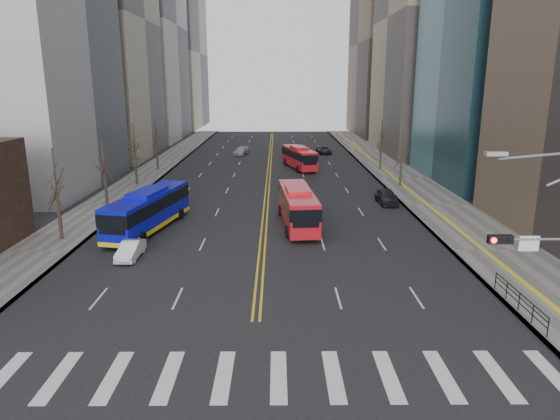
{
  "coord_description": "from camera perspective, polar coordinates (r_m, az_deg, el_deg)",
  "views": [
    {
      "loc": [
        1.12,
        -18.95,
        12.22
      ],
      "look_at": [
        1.32,
        11.74,
        4.35
      ],
      "focal_mm": 32.0,
      "sensor_mm": 36.0,
      "label": 1
    }
  ],
  "objects": [
    {
      "name": "car_dark_far",
      "position": [
        88.97,
        5.02,
        6.85
      ],
      "size": [
        2.65,
        4.89,
        1.3
      ],
      "primitive_type": "imported",
      "rotation": [
        0.0,
        0.0,
        0.11
      ],
      "color": "black",
      "rests_on": "ground"
    },
    {
      "name": "crosswalk",
      "position": [
        22.58,
        -3.32,
        -18.41
      ],
      "size": [
        26.7,
        4.0,
        0.01
      ],
      "color": "silver",
      "rests_on": "ground"
    },
    {
      "name": "office_towers",
      "position": [
        88.24,
        -1.09,
        21.99
      ],
      "size": [
        83.0,
        134.0,
        58.0
      ],
      "color": "#99999C",
      "rests_on": "ground"
    },
    {
      "name": "centerline",
      "position": [
        74.96,
        -1.22,
        4.99
      ],
      "size": [
        0.55,
        100.0,
        0.01
      ],
      "color": "gold",
      "rests_on": "ground"
    },
    {
      "name": "red_bus_near",
      "position": [
        43.45,
        2.03,
        0.63
      ],
      "size": [
        3.34,
        10.92,
        3.42
      ],
      "color": "red",
      "rests_on": "ground"
    },
    {
      "name": "sidewalk_left",
      "position": [
        67.44,
        -15.53,
        3.47
      ],
      "size": [
        5.0,
        130.0,
        0.15
      ],
      "primitive_type": "cube",
      "color": "#65635E",
      "rests_on": "ground"
    },
    {
      "name": "pedestrian_railing",
      "position": [
        30.43,
        25.68,
        -9.12
      ],
      "size": [
        0.06,
        6.06,
        1.02
      ],
      "color": "black",
      "rests_on": "sidewalk_right"
    },
    {
      "name": "car_dark_mid",
      "position": [
        52.8,
        12.1,
        1.52
      ],
      "size": [
        1.93,
        4.55,
        1.54
      ],
      "primitive_type": "imported",
      "rotation": [
        0.0,
        0.0,
        0.02
      ],
      "color": "black",
      "rests_on": "ground"
    },
    {
      "name": "red_bus_far",
      "position": [
        72.94,
        2.18,
        6.16
      ],
      "size": [
        4.89,
        10.44,
        3.25
      ],
      "color": "red",
      "rests_on": "ground"
    },
    {
      "name": "car_white",
      "position": [
        37.31,
        -16.72,
        -4.39
      ],
      "size": [
        1.38,
        3.73,
        1.22
      ],
      "primitive_type": "imported",
      "rotation": [
        0.0,
        0.0,
        -0.03
      ],
      "color": "silver",
      "rests_on": "ground"
    },
    {
      "name": "ground",
      "position": [
        22.58,
        -3.32,
        -18.42
      ],
      "size": [
        220.0,
        220.0,
        0.0
      ],
      "primitive_type": "plane",
      "color": "black"
    },
    {
      "name": "car_silver",
      "position": [
        87.43,
        -4.48,
        6.74
      ],
      "size": [
        2.92,
        4.89,
        1.33
      ],
      "primitive_type": "imported",
      "rotation": [
        0.0,
        0.0,
        -0.25
      ],
      "color": "#96959A",
      "rests_on": "ground"
    },
    {
      "name": "street_trees",
      "position": [
        54.64,
        -9.16,
        6.47
      ],
      "size": [
        35.2,
        47.2,
        7.6
      ],
      "color": "#33251F",
      "rests_on": "ground"
    },
    {
      "name": "blue_bus",
      "position": [
        43.6,
        -14.81,
        0.08
      ],
      "size": [
        4.93,
        12.17,
        3.47
      ],
      "color": "#0C0FBD",
      "rests_on": "ground"
    },
    {
      "name": "sidewalk_right",
      "position": [
        67.13,
        13.79,
        3.53
      ],
      "size": [
        7.0,
        130.0,
        0.15
      ],
      "primitive_type": "cube",
      "color": "#65635E",
      "rests_on": "ground"
    }
  ]
}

